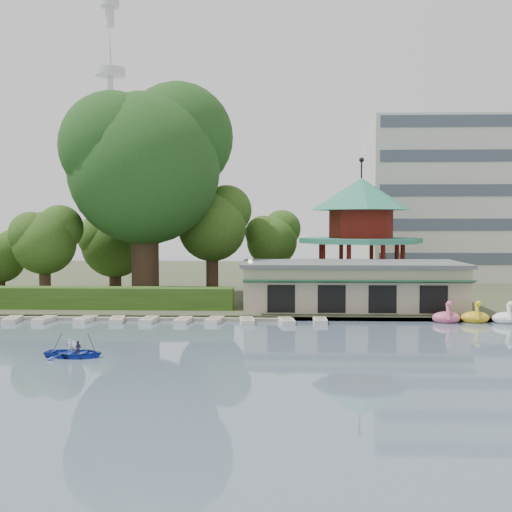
# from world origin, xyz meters

# --- Properties ---
(ground_plane) EXTENTS (220.00, 220.00, 0.00)m
(ground_plane) POSITION_xyz_m (0.00, 0.00, 0.00)
(ground_plane) COLOR slate
(ground_plane) RESTS_ON ground
(shore) EXTENTS (220.00, 70.00, 0.40)m
(shore) POSITION_xyz_m (0.00, 52.00, 0.20)
(shore) COLOR #424930
(shore) RESTS_ON ground
(embankment) EXTENTS (220.00, 0.60, 0.30)m
(embankment) POSITION_xyz_m (0.00, 17.30, 0.15)
(embankment) COLOR gray
(embankment) RESTS_ON ground
(dock) EXTENTS (34.00, 1.60, 0.24)m
(dock) POSITION_xyz_m (-12.00, 17.20, 0.12)
(dock) COLOR gray
(dock) RESTS_ON ground
(boathouse) EXTENTS (18.60, 9.39, 3.90)m
(boathouse) POSITION_xyz_m (10.00, 21.97, 2.37)
(boathouse) COLOR tan
(boathouse) RESTS_ON shore
(pavilion) EXTENTS (12.40, 12.40, 13.50)m
(pavilion) POSITION_xyz_m (12.00, 32.00, 7.48)
(pavilion) COLOR tan
(pavilion) RESTS_ON shore
(office_building) EXTENTS (38.00, 18.00, 20.00)m
(office_building) POSITION_xyz_m (32.67, 49.00, 9.73)
(office_building) COLOR silver
(office_building) RESTS_ON shore
(broadcast_tower) EXTENTS (8.00, 8.00, 96.00)m
(broadcast_tower) POSITION_xyz_m (-42.00, 140.00, 33.98)
(broadcast_tower) COLOR silver
(broadcast_tower) RESTS_ON ground
(hedge) EXTENTS (30.00, 2.00, 1.80)m
(hedge) POSITION_xyz_m (-15.00, 20.50, 1.30)
(hedge) COLOR #32561A
(hedge) RESTS_ON shore
(lamp_post) EXTENTS (0.36, 0.36, 4.28)m
(lamp_post) POSITION_xyz_m (1.50, 19.00, 3.34)
(lamp_post) COLOR black
(lamp_post) RESTS_ON shore
(big_tree) EXTENTS (15.86, 14.78, 20.94)m
(big_tree) POSITION_xyz_m (-8.80, 28.23, 13.79)
(big_tree) COLOR #3A281C
(big_tree) RESTS_ON shore
(small_trees) EXTENTS (39.42, 16.72, 11.10)m
(small_trees) POSITION_xyz_m (-13.68, 31.74, 6.18)
(small_trees) COLOR #3A281C
(small_trees) RESTS_ON shore
(moored_rowboats) EXTENTS (34.94, 2.77, 0.36)m
(moored_rowboats) POSITION_xyz_m (-10.08, 15.75, 0.18)
(moored_rowboats) COLOR silver
(moored_rowboats) RESTS_ON ground
(rowboat_with_passengers) EXTENTS (4.86, 3.65, 2.01)m
(rowboat_with_passengers) POSITION_xyz_m (-7.78, 3.04, 0.48)
(rowboat_with_passengers) COLOR #253FB4
(rowboat_with_passengers) RESTS_ON ground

